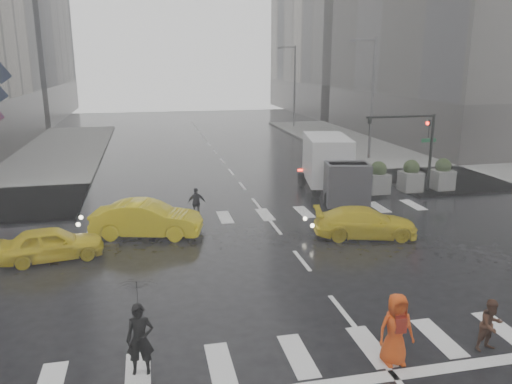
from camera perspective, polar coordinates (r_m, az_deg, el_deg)
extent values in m
plane|color=black|center=(19.11, 5.27, -7.81)|extent=(120.00, 120.00, 0.00)
cube|color=slate|center=(43.03, 23.36, 3.84)|extent=(35.00, 35.00, 0.15)
cube|color=#2E2B29|center=(55.96, 25.96, 8.02)|extent=(26.05, 26.05, 4.40)
cube|color=#2E2B29|center=(80.70, 13.14, 10.71)|extent=(26.05, 26.05, 4.40)
cylinder|color=black|center=(29.65, 19.32, 4.08)|extent=(0.16, 0.16, 4.50)
cylinder|color=black|center=(28.36, 16.21, 8.27)|extent=(4.00, 0.12, 0.12)
imported|color=black|center=(29.31, 19.14, 6.85)|extent=(0.16, 0.20, 1.00)
imported|color=black|center=(27.61, 12.82, 7.28)|extent=(0.16, 0.20, 1.00)
sphere|color=#FF190C|center=(29.22, 19.02, 7.44)|extent=(0.20, 0.20, 0.20)
cube|color=#0D612D|center=(29.79, 19.14, 5.60)|extent=(0.90, 0.03, 0.22)
cylinder|color=#59595B|center=(38.59, 13.11, 10.18)|extent=(0.20, 0.20, 9.00)
cylinder|color=#59595B|center=(38.14, 12.22, 16.65)|extent=(1.80, 0.12, 0.12)
cube|color=#59595B|center=(37.78, 10.91, 16.58)|extent=(0.50, 0.22, 0.15)
cylinder|color=#59595B|center=(57.28, 4.41, 11.87)|extent=(0.20, 0.20, 9.00)
cylinder|color=#59595B|center=(56.98, 3.60, 16.19)|extent=(1.80, 0.12, 0.12)
cube|color=#59595B|center=(56.74, 2.69, 16.11)|extent=(0.50, 0.22, 0.15)
cube|color=slate|center=(28.70, 13.74, 0.99)|extent=(1.10, 1.10, 1.10)
sphere|color=#233216|center=(28.52, 13.83, 2.55)|extent=(0.90, 0.90, 0.90)
cube|color=slate|center=(29.62, 17.22, 1.17)|extent=(1.10, 1.10, 1.10)
sphere|color=#233216|center=(29.45, 17.34, 2.68)|extent=(0.90, 0.90, 0.90)
cube|color=slate|center=(30.65, 20.48, 1.33)|extent=(1.10, 1.10, 1.10)
sphere|color=#233216|center=(30.49, 20.61, 2.80)|extent=(0.90, 0.90, 0.90)
imported|color=black|center=(12.65, -13.11, -16.09)|extent=(0.70, 0.50, 1.80)
imported|color=black|center=(12.13, -13.41, -11.66)|extent=(1.05, 1.07, 0.88)
imported|color=#402416|center=(14.62, 25.27, -13.59)|extent=(0.75, 0.62, 1.42)
imported|color=#D3420E|center=(13.15, 15.70, -14.86)|extent=(0.93, 0.63, 1.85)
cube|color=maroon|center=(12.91, 16.15, -14.36)|extent=(0.29, 0.17, 0.40)
imported|color=black|center=(23.97, -6.81, -1.26)|extent=(0.89, 0.56, 1.49)
imported|color=black|center=(26.68, 9.35, 0.56)|extent=(1.21, 1.25, 1.74)
imported|color=yellow|center=(20.43, -22.32, -5.47)|extent=(3.94, 2.09, 1.28)
imported|color=yellow|center=(21.88, -12.36, -3.02)|extent=(4.88, 2.67, 1.52)
imported|color=yellow|center=(21.84, 12.39, -3.41)|extent=(4.15, 2.56, 1.27)
cube|color=silver|center=(28.69, 8.10, 3.79)|extent=(2.27, 4.35, 2.55)
cube|color=#323137|center=(26.10, 10.34, 0.91)|extent=(2.17, 1.70, 2.17)
cube|color=black|center=(25.95, 10.41, 2.33)|extent=(1.89, 0.85, 0.85)
cylinder|color=black|center=(25.76, 8.38, -0.93)|extent=(0.26, 0.85, 0.85)
cylinder|color=black|center=(26.51, 12.40, -0.67)|extent=(0.26, 0.85, 0.85)
cylinder|color=black|center=(27.64, 6.87, 0.21)|extent=(0.26, 0.85, 0.85)
cylinder|color=black|center=(28.35, 10.67, 0.42)|extent=(0.26, 0.85, 0.85)
cylinder|color=black|center=(30.08, 5.23, 1.44)|extent=(0.26, 0.85, 0.85)
cylinder|color=black|center=(30.73, 8.76, 1.61)|extent=(0.26, 0.85, 0.85)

